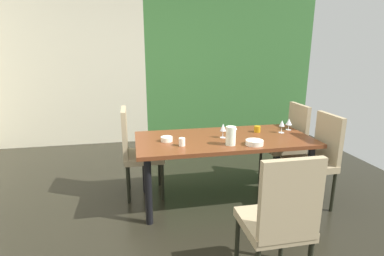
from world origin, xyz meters
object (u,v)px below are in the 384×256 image
at_px(serving_bowl_corner, 167,139).
at_px(chair_left_far, 136,148).
at_px(chair_right_far, 289,140).
at_px(pitcher_center, 231,136).
at_px(chair_right_near, 317,156).
at_px(chair_head_near, 280,218).
at_px(wine_glass_right, 282,124).
at_px(cup_left, 182,142).
at_px(serving_bowl_north, 254,142).
at_px(dining_table, 224,145).
at_px(wine_glass_front, 289,122).
at_px(wine_glass_south, 223,128).
at_px(cup_near_window, 257,129).

bearing_deg(serving_bowl_corner, chair_left_far, 136.39).
distance_m(chair_right_far, pitcher_center, 1.14).
height_order(chair_right_near, serving_bowl_corner, chair_right_near).
bearing_deg(serving_bowl_corner, chair_head_near, -65.92).
bearing_deg(wine_glass_right, cup_left, -168.31).
relative_size(serving_bowl_north, cup_left, 2.21).
xyz_separation_m(dining_table, chair_right_far, (0.95, 0.30, -0.09)).
bearing_deg(chair_left_far, pitcher_center, 59.59).
bearing_deg(dining_table, wine_glass_front, 10.79).
height_order(chair_left_far, wine_glass_south, chair_left_far).
xyz_separation_m(chair_right_near, serving_bowl_corner, (-1.58, 0.30, 0.19)).
height_order(chair_right_far, wine_glass_south, chair_right_far).
xyz_separation_m(wine_glass_south, cup_near_window, (0.46, 0.14, -0.08)).
distance_m(chair_left_far, cup_near_window, 1.42).
bearing_deg(wine_glass_south, chair_head_near, -90.46).
distance_m(wine_glass_front, wine_glass_right, 0.17).
relative_size(chair_left_far, chair_right_far, 1.03).
bearing_deg(serving_bowl_corner, pitcher_center, -21.71).
distance_m(serving_bowl_corner, cup_left, 0.23).
relative_size(chair_left_far, cup_left, 12.74).
bearing_deg(wine_glass_right, dining_table, -174.94).
distance_m(chair_left_far, chair_right_near, 1.99).
xyz_separation_m(chair_left_far, wine_glass_south, (0.94, -0.30, 0.27)).
bearing_deg(cup_near_window, serving_bowl_corner, -172.05).
distance_m(wine_glass_front, pitcher_center, 0.96).
relative_size(wine_glass_right, serving_bowl_corner, 1.19).
bearing_deg(chair_head_near, serving_bowl_corner, 114.08).
xyz_separation_m(chair_right_far, pitcher_center, (-0.96, -0.55, 0.27)).
height_order(chair_right_far, serving_bowl_corner, chair_right_far).
xyz_separation_m(wine_glass_south, pitcher_center, (0.00, -0.25, -0.01)).
relative_size(chair_left_far, chair_head_near, 1.00).
height_order(dining_table, cup_left, cup_left).
distance_m(dining_table, serving_bowl_north, 0.39).
bearing_deg(serving_bowl_north, cup_left, 171.06).
bearing_deg(dining_table, chair_right_far, 17.60).
bearing_deg(chair_right_far, wine_glass_right, 135.09).
distance_m(dining_table, chair_left_far, 1.00).
xyz_separation_m(chair_left_far, chair_head_near, (0.93, -1.66, -0.00)).
height_order(wine_glass_front, pitcher_center, pitcher_center).
bearing_deg(chair_right_far, dining_table, 107.60).
bearing_deg(chair_left_far, serving_bowl_north, 62.94).
xyz_separation_m(chair_head_near, serving_bowl_north, (0.25, 1.06, 0.19)).
bearing_deg(chair_left_far, dining_table, 72.44).
bearing_deg(chair_right_far, chair_right_near, -179.98).
bearing_deg(wine_glass_south, serving_bowl_corner, -179.32).
bearing_deg(serving_bowl_north, serving_bowl_corner, 160.95).
distance_m(chair_left_far, serving_bowl_corner, 0.48).
bearing_deg(serving_bowl_corner, wine_glass_south, 0.68).
bearing_deg(pitcher_center, cup_near_window, 41.02).
bearing_deg(cup_near_window, serving_bowl_north, -116.31).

